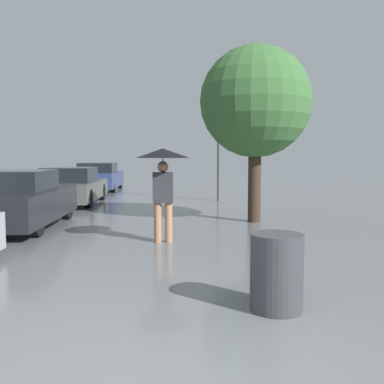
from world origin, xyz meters
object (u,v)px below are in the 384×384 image
tree (255,102)px  trash_bin (277,272)px  parked_car_third (71,187)px  street_lamp (219,116)px  pedestrian (163,168)px  parked_car_farthest (99,177)px  parked_car_second (15,201)px

tree → trash_bin: (-0.90, -5.99, -2.49)m
parked_car_third → street_lamp: size_ratio=0.93×
street_lamp → pedestrian: bearing=-103.9°
tree → street_lamp: bearing=94.1°
parked_car_farthest → trash_bin: 16.59m
pedestrian → trash_bin: size_ratio=2.17×
street_lamp → trash_bin: 11.23m
parked_car_second → street_lamp: street_lamp is taller
parked_car_third → parked_car_farthest: bearing=90.6°
parked_car_farthest → trash_bin: (4.60, -15.94, -0.21)m
pedestrian → trash_bin: 3.93m
parked_car_second → tree: size_ratio=0.92×
parked_car_third → street_lamp: 5.68m
parked_car_farthest → parked_car_second: bearing=-90.3°
street_lamp → parked_car_farthest: bearing=135.7°
parked_car_farthest → street_lamp: (5.15, -5.03, 2.40)m
parked_car_second → parked_car_farthest: same height
tree → street_lamp: 4.94m
tree → trash_bin: 6.55m
tree → parked_car_farthest: bearing=118.9°
pedestrian → trash_bin: bearing=-70.5°
pedestrian → street_lamp: size_ratio=0.41×
pedestrian → parked_car_third: pedestrian is taller
trash_bin → street_lamp: bearing=87.1°
parked_car_farthest → tree: size_ratio=1.00×
parked_car_third → street_lamp: street_lamp is taller
pedestrian → parked_car_second: pedestrian is taller
parked_car_third → street_lamp: bearing=7.6°
pedestrian → parked_car_second: bearing=151.7°
pedestrian → parked_car_farthest: 12.82m
parked_car_second → tree: tree is taller
parked_car_second → pedestrian: bearing=-28.3°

